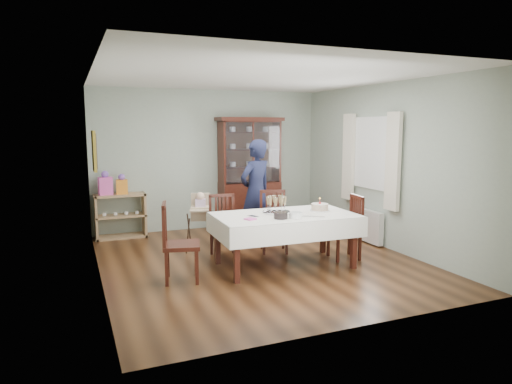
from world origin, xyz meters
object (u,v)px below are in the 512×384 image
sideboard (121,216)px  chair_end_left (180,258)px  dining_table (285,240)px  gift_bag_orange (122,185)px  chair_far_left (224,239)px  china_cabinet (250,171)px  gift_bag_pink (105,184)px  birthday_cake (320,207)px  woman (256,192)px  high_chair (201,227)px  champagne_tray (276,208)px  chair_far_right (274,234)px  chair_end_right (345,240)px

sideboard → chair_end_left: size_ratio=0.88×
dining_table → gift_bag_orange: size_ratio=5.58×
dining_table → chair_far_left: bearing=128.6°
china_cabinet → chair_far_left: china_cabinet is taller
sideboard → gift_bag_pink: size_ratio=2.10×
chair_end_left → gift_bag_orange: gift_bag_orange is taller
chair_far_left → birthday_cake: birthday_cake is taller
woman → gift_bag_pink: woman is taller
dining_table → high_chair: size_ratio=2.15×
sideboard → chair_end_left: 2.76m
champagne_tray → birthday_cake: 0.67m
champagne_tray → sideboard: bearing=127.2°
woman → high_chair: size_ratio=1.88×
dining_table → high_chair: (-0.86, 1.35, -0.02)m
chair_far_left → chair_end_left: size_ratio=0.92×
high_chair → woman: bearing=18.7°
champagne_tray → gift_bag_orange: size_ratio=1.11×
chair_end_left → gift_bag_orange: bearing=22.2°
chair_far_right → chair_end_right: 1.14m
china_cabinet → chair_far_right: 2.08m
dining_table → chair_far_right: 0.81m
birthday_cake → chair_end_right: bearing=-2.7°
chair_end_left → woman: size_ratio=0.58×
china_cabinet → gift_bag_pink: 2.74m
chair_far_left → high_chair: 0.59m
chair_end_right → high_chair: (-1.90, 1.33, 0.08)m
sideboard → china_cabinet: bearing=-0.5°
high_chair → champagne_tray: champagne_tray is taller
chair_end_left → woman: woman is taller
dining_table → champagne_tray: size_ratio=5.05×
chair_far_left → champagne_tray: champagne_tray is taller
china_cabinet → chair_far_right: size_ratio=2.24×
sideboard → chair_far_left: bearing=-54.2°
sideboard → chair_end_right: 4.03m
chair_far_left → gift_bag_pink: (-1.59, 1.85, 0.71)m
dining_table → chair_far_left: size_ratio=2.14×
chair_far_right → gift_bag_pink: (-2.41, 1.88, 0.70)m
gift_bag_pink → gift_bag_orange: gift_bag_pink is taller
china_cabinet → chair_end_left: size_ratio=2.12×
sideboard → high_chair: (1.13, -1.33, -0.03)m
champagne_tray → birthday_cake: champagne_tray is taller
china_cabinet → high_chair: 2.04m
chair_end_right → chair_end_left: bearing=-80.4°
chair_end_left → chair_end_right: chair_end_left is taller
chair_end_right → champagne_tray: bearing=-88.2°
dining_table → sideboard: bearing=126.6°
high_chair → chair_end_right: bearing=-18.0°
chair_far_right → high_chair: size_ratio=1.03×
chair_far_right → champagne_tray: bearing=-94.3°
woman → birthday_cake: bearing=87.2°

